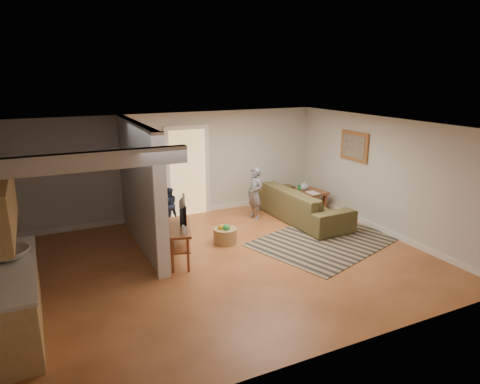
% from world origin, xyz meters
% --- Properties ---
extents(ground, '(7.50, 7.50, 0.00)m').
position_xyz_m(ground, '(0.00, 0.00, 0.00)').
color(ground, brown).
rests_on(ground, ground).
extents(room_shell, '(7.54, 6.02, 2.52)m').
position_xyz_m(room_shell, '(-1.07, 0.43, 1.46)').
color(room_shell, beige).
rests_on(room_shell, ground).
extents(area_rug, '(3.39, 2.89, 0.01)m').
position_xyz_m(area_rug, '(2.29, 0.05, 0.01)').
color(area_rug, black).
rests_on(area_rug, ground).
extents(sofa, '(1.12, 2.67, 0.77)m').
position_xyz_m(sofa, '(2.60, 1.38, 0.00)').
color(sofa, '#4E4327').
rests_on(sofa, ground).
extents(coffee_table, '(1.45, 1.00, 0.79)m').
position_xyz_m(coffee_table, '(2.82, 1.84, 0.41)').
color(coffee_table, maroon).
rests_on(coffee_table, ground).
extents(tv_console, '(0.70, 1.16, 0.94)m').
position_xyz_m(tv_console, '(-0.74, 0.39, 0.62)').
color(tv_console, maroon).
rests_on(tv_console, ground).
extents(speaker_left, '(0.10, 0.10, 0.91)m').
position_xyz_m(speaker_left, '(-1.00, 1.20, 0.45)').
color(speaker_left, black).
rests_on(speaker_left, ground).
extents(speaker_right, '(0.12, 0.12, 1.05)m').
position_xyz_m(speaker_right, '(-1.00, 2.33, 0.53)').
color(speaker_right, black).
rests_on(speaker_right, ground).
extents(toy_basket, '(0.48, 0.48, 0.43)m').
position_xyz_m(toy_basket, '(0.37, 0.85, 0.18)').
color(toy_basket, olive).
rests_on(toy_basket, ground).
extents(child, '(0.37, 0.50, 1.26)m').
position_xyz_m(child, '(1.63, 1.95, 0.00)').
color(child, slate).
rests_on(child, ground).
extents(toddler, '(0.40, 0.32, 0.80)m').
position_xyz_m(toddler, '(-0.25, 2.70, 0.00)').
color(toddler, '#202944').
rests_on(toddler, ground).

